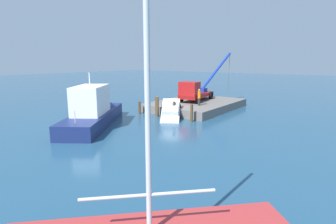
{
  "coord_description": "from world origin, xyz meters",
  "views": [
    {
      "loc": [
        23.21,
        16.91,
        6.04
      ],
      "look_at": [
        0.85,
        0.23,
        0.55
      ],
      "focal_mm": 28.21,
      "sensor_mm": 36.0,
      "label": 1
    }
  ],
  "objects_px": {
    "crane_truck": "(195,91)",
    "salvaged_car": "(171,112)",
    "dock_worker": "(199,97)",
    "moored_yacht": "(98,114)"
  },
  "relations": [
    {
      "from": "crane_truck",
      "to": "salvaged_car",
      "type": "bearing_deg",
      "value": 9.23
    },
    {
      "from": "crane_truck",
      "to": "salvaged_car",
      "type": "height_order",
      "value": "crane_truck"
    },
    {
      "from": "dock_worker",
      "to": "moored_yacht",
      "type": "bearing_deg",
      "value": -30.83
    },
    {
      "from": "crane_truck",
      "to": "moored_yacht",
      "type": "xyz_separation_m",
      "value": [
        12.31,
        -3.82,
        -1.48
      ]
    },
    {
      "from": "salvaged_car",
      "to": "crane_truck",
      "type": "bearing_deg",
      "value": -170.77
    },
    {
      "from": "dock_worker",
      "to": "moored_yacht",
      "type": "relative_size",
      "value": 0.15
    },
    {
      "from": "dock_worker",
      "to": "salvaged_car",
      "type": "bearing_deg",
      "value": -11.77
    },
    {
      "from": "moored_yacht",
      "to": "dock_worker",
      "type": "bearing_deg",
      "value": 149.17
    },
    {
      "from": "crane_truck",
      "to": "moored_yacht",
      "type": "relative_size",
      "value": 0.87
    },
    {
      "from": "salvaged_car",
      "to": "moored_yacht",
      "type": "bearing_deg",
      "value": -42.14
    }
  ]
}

